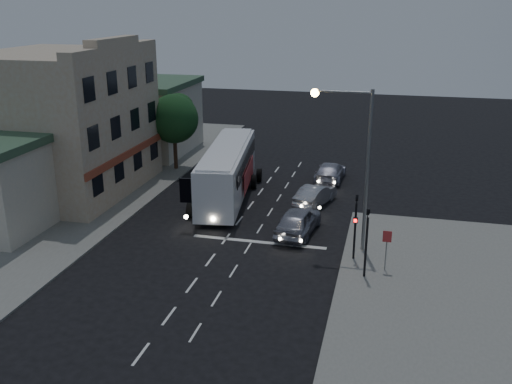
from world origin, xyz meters
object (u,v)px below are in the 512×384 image
(car_sedan_b, at_px, (330,172))
(regulatory_sign, at_px, (387,244))
(car_sedan_a, at_px, (315,195))
(car_suv, at_px, (298,221))
(tour_bus, at_px, (227,170))
(streetlight, at_px, (356,152))
(traffic_signal_side, at_px, (367,234))
(street_tree, at_px, (174,116))
(traffic_signal_main, at_px, (356,219))

(car_sedan_b, xyz_separation_m, regulatory_sign, (4.63, -15.28, 0.88))
(car_sedan_b, bearing_deg, car_sedan_a, 89.01)
(regulatory_sign, bearing_deg, car_suv, 142.61)
(car_sedan_b, bearing_deg, regulatory_sign, 109.33)
(tour_bus, distance_m, streetlight, 12.20)
(car_sedan_a, height_order, traffic_signal_side, traffic_signal_side)
(street_tree, bearing_deg, traffic_signal_main, -42.03)
(car_sedan_a, xyz_separation_m, car_sedan_b, (0.35, 5.86, 0.01))
(tour_bus, relative_size, streetlight, 1.40)
(car_sedan_b, bearing_deg, traffic_signal_side, 105.07)
(tour_bus, height_order, regulatory_sign, tour_bus)
(tour_bus, relative_size, car_sedan_b, 2.55)
(car_sedan_a, bearing_deg, traffic_signal_main, 128.30)
(car_suv, bearing_deg, car_sedan_a, -86.59)
(regulatory_sign, bearing_deg, tour_bus, 140.21)
(car_sedan_b, distance_m, traffic_signal_main, 14.67)
(traffic_signal_side, bearing_deg, car_suv, 130.58)
(car_sedan_a, relative_size, streetlight, 0.47)
(car_suv, distance_m, traffic_signal_main, 4.95)
(streetlight, bearing_deg, car_sedan_a, 113.45)
(car_suv, relative_size, streetlight, 0.55)
(car_suv, relative_size, traffic_signal_side, 1.20)
(traffic_signal_side, height_order, regulatory_sign, traffic_signal_side)
(traffic_signal_main, bearing_deg, car_suv, 139.85)
(car_sedan_a, bearing_deg, tour_bus, 17.26)
(tour_bus, distance_m, car_sedan_b, 8.98)
(tour_bus, bearing_deg, streetlight, -44.65)
(traffic_signal_main, distance_m, traffic_signal_side, 2.10)
(traffic_signal_side, bearing_deg, traffic_signal_main, 109.49)
(car_sedan_b, xyz_separation_m, traffic_signal_side, (3.63, -16.25, 1.70))
(car_sedan_a, bearing_deg, car_sedan_b, -76.50)
(traffic_signal_side, relative_size, regulatory_sign, 1.86)
(car_suv, relative_size, street_tree, 0.79)
(car_suv, xyz_separation_m, car_sedan_a, (0.30, 5.39, -0.13))
(traffic_signal_main, bearing_deg, regulatory_sign, -30.84)
(car_sedan_a, distance_m, regulatory_sign, 10.70)
(car_sedan_b, xyz_separation_m, traffic_signal_main, (2.93, -14.27, 1.70))
(regulatory_sign, distance_m, streetlight, 5.18)
(tour_bus, xyz_separation_m, car_suv, (5.99, -5.35, -1.21))
(car_suv, distance_m, streetlight, 6.13)
(car_sedan_b, distance_m, streetlight, 14.05)
(car_sedan_a, height_order, traffic_signal_main, traffic_signal_main)
(traffic_signal_main, relative_size, traffic_signal_side, 1.00)
(streetlight, bearing_deg, street_tree, 140.49)
(traffic_signal_side, height_order, streetlight, streetlight)
(regulatory_sign, xyz_separation_m, street_tree, (-17.51, 15.26, 2.90))
(car_suv, distance_m, car_sedan_b, 11.27)
(car_suv, height_order, regulatory_sign, regulatory_sign)
(streetlight, bearing_deg, regulatory_sign, -51.25)
(car_suv, xyz_separation_m, car_sedan_b, (0.65, 11.25, -0.12))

